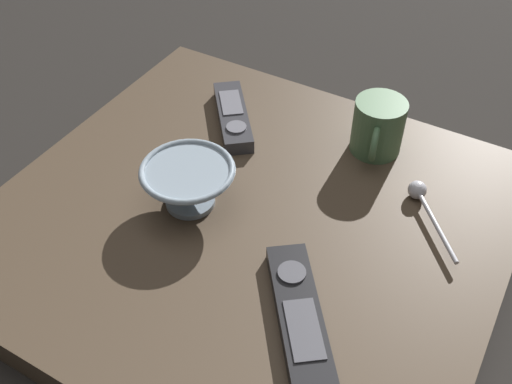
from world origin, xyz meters
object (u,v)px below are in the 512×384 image
object	(u,v)px
tv_remote_far	(233,116)
cereal_bowl	(189,183)
tv_remote_near	(300,316)
coffee_mug	(378,127)
teaspoon	(421,197)

from	to	relation	value
tv_remote_far	cereal_bowl	bearing A→B (deg)	13.40
tv_remote_far	tv_remote_near	bearing A→B (deg)	42.79
cereal_bowl	coffee_mug	size ratio (longest dim) A/B	1.20
teaspoon	tv_remote_far	world-z (taller)	same
coffee_mug	tv_remote_far	world-z (taller)	coffee_mug
coffee_mug	teaspoon	distance (m)	0.12
cereal_bowl	tv_remote_far	size ratio (longest dim) A/B	0.82
tv_remote_near	tv_remote_far	distance (m)	0.37
teaspoon	tv_remote_near	distance (m)	0.25
coffee_mug	teaspoon	xyz separation A→B (m)	(0.08, 0.09, -0.03)
tv_remote_near	cereal_bowl	bearing A→B (deg)	-114.11
tv_remote_near	tv_remote_far	world-z (taller)	tv_remote_far
cereal_bowl	teaspoon	distance (m)	0.30
coffee_mug	tv_remote_near	distance (m)	0.32
cereal_bowl	tv_remote_far	bearing A→B (deg)	-166.60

